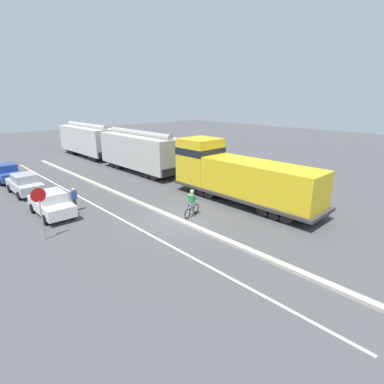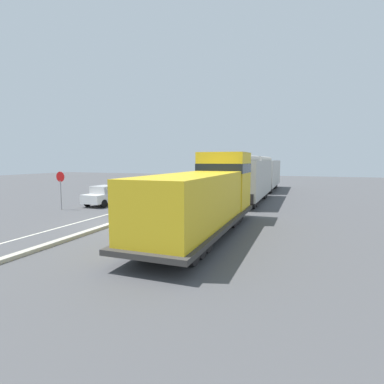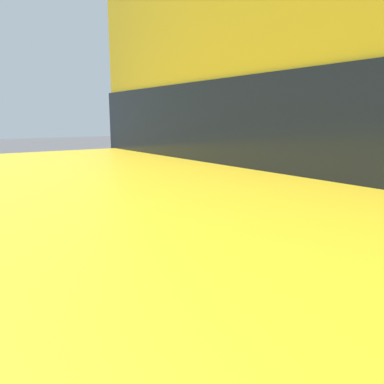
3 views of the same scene
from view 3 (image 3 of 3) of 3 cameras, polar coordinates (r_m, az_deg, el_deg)
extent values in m
cube|color=#B2AD9E|center=(9.32, 1.66, -9.20)|extent=(0.36, 36.00, 0.16)
cube|color=silver|center=(11.25, -5.80, -6.05)|extent=(0.14, 36.00, 0.01)
cube|color=gold|center=(3.08, 25.76, -6.52)|extent=(2.80, 2.80, 3.50)
cube|color=black|center=(2.96, 27.06, 8.22)|extent=(2.83, 2.83, 0.56)
cube|color=silver|center=(13.54, -12.11, -0.37)|extent=(1.80, 4.24, 0.70)
cube|color=beige|center=(13.37, -12.82, 2.28)|extent=(1.54, 1.93, 0.60)
cube|color=#1E232D|center=(13.77, -8.94, 2.47)|extent=(1.43, 0.15, 0.51)
cylinder|color=black|center=(14.85, -8.60, -0.62)|extent=(0.23, 0.64, 0.64)
cylinder|color=black|center=(13.44, -5.60, -1.79)|extent=(0.23, 0.64, 0.64)
cylinder|color=black|center=(13.95, -18.27, -1.83)|extent=(0.23, 0.64, 0.64)
cylinder|color=black|center=(12.44, -16.18, -3.24)|extent=(0.23, 0.64, 0.64)
cube|color=#B7BABF|center=(16.75, 7.48, 1.98)|extent=(1.73, 4.21, 0.70)
cube|color=#9C9EA2|center=(16.56, 7.16, 4.15)|extent=(1.51, 1.91, 0.60)
cube|color=#1E232D|center=(17.26, 9.59, 4.20)|extent=(1.43, 0.13, 0.51)
cylinder|color=black|center=(18.28, 8.68, 1.60)|extent=(0.22, 0.64, 0.64)
cylinder|color=black|center=(17.19, 12.46, 0.85)|extent=(0.22, 0.64, 0.64)
cylinder|color=black|center=(16.57, 2.25, 0.74)|extent=(0.22, 0.64, 0.64)
cylinder|color=black|center=(15.36, 5.98, -0.15)|extent=(0.22, 0.64, 0.64)
cube|color=#28479E|center=(20.67, 17.82, 3.27)|extent=(1.83, 4.25, 0.70)
cube|color=navy|center=(20.47, 17.69, 5.05)|extent=(1.56, 1.95, 0.60)
cube|color=#1E232D|center=(21.30, 19.24, 5.03)|extent=(1.43, 0.16, 0.51)
cylinder|color=black|center=(22.23, 18.00, 2.88)|extent=(0.24, 0.65, 0.64)
cylinder|color=black|center=(21.37, 21.55, 2.32)|extent=(0.24, 0.65, 0.64)
cylinder|color=black|center=(20.16, 13.76, 2.30)|extent=(0.24, 0.65, 0.64)
cylinder|color=black|center=(19.20, 17.50, 1.67)|extent=(0.24, 0.65, 0.64)
cylinder|color=gray|center=(14.07, -27.19, 0.84)|extent=(0.07, 0.07, 2.20)
cylinder|color=#33333D|center=(12.24, -10.70, -2.72)|extent=(0.22, 0.22, 0.85)
cube|color=#2D4CA5|center=(12.09, -10.82, 0.52)|extent=(0.34, 0.22, 0.56)
sphere|color=beige|center=(12.03, -10.88, 2.35)|extent=(0.20, 0.20, 0.20)
camera|label=1|loc=(23.15, -75.49, 12.83)|focal=28.00mm
camera|label=2|loc=(15.80, -137.22, -6.86)|focal=28.00mm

